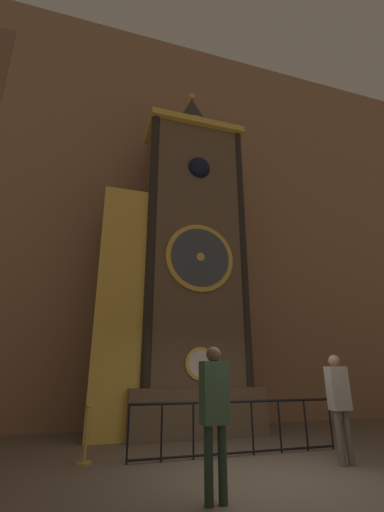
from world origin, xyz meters
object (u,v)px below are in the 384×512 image
(visitor_far, at_px, (339,396))
(clock_tower, at_px, (180,264))
(stanchion_post, at_px, (85,444))
(visitor_near, at_px, (214,405))

(visitor_far, bearing_deg, clock_tower, 124.81)
(visitor_far, height_order, stanchion_post, visitor_far)
(clock_tower, bearing_deg, visitor_far, -60.99)
(clock_tower, bearing_deg, visitor_near, -99.22)
(visitor_near, height_order, visitor_far, visitor_near)
(clock_tower, distance_m, stanchion_post, 5.12)
(visitor_near, relative_size, stanchion_post, 1.88)
(clock_tower, height_order, stanchion_post, clock_tower)
(visitor_near, bearing_deg, stanchion_post, 118.54)
(clock_tower, bearing_deg, stanchion_post, -135.74)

